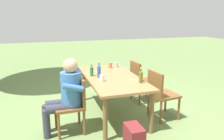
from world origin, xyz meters
The scene contains 13 objects.
ground_plane centered at (0.00, 0.00, 0.00)m, with size 24.00×24.00×0.00m, color #6B844C.
dining_table centered at (0.00, 0.00, 0.64)m, with size 1.86×0.90×0.73m.
chair_far_left centered at (-0.41, 0.75, 0.49)m, with size 0.46×0.46×0.87m.
chair_near_right centered at (0.41, -0.75, 0.49)m, with size 0.47×0.47×0.87m.
chair_near_left centered at (-0.43, -0.75, 0.49)m, with size 0.48×0.48×0.87m.
person_in_white_shirt centered at (-0.42, 0.86, 0.66)m, with size 0.47×0.62×1.18m.
bottle_blue centered at (0.01, 0.24, 0.85)m, with size 0.06×0.06×0.28m.
bottle_green centered at (0.14, 0.34, 0.82)m, with size 0.06×0.06×0.23m.
bottle_olive centered at (-0.50, -0.33, 0.83)m, with size 0.06×0.06×0.25m.
cup_steel centered at (0.69, -0.31, 0.77)m, with size 0.08×0.08×0.09m, color #B2B7BC.
cup_glass centered at (-0.25, 0.25, 0.78)m, with size 0.08×0.08×0.11m, color silver.
cup_terracotta centered at (0.65, -0.17, 0.78)m, with size 0.07×0.07×0.11m, color #BC6B47.
table_knife centered at (-0.36, -0.35, 0.73)m, with size 0.15×0.21×0.01m.
Camera 1 is at (-3.68, 1.16, 1.81)m, focal length 35.74 mm.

